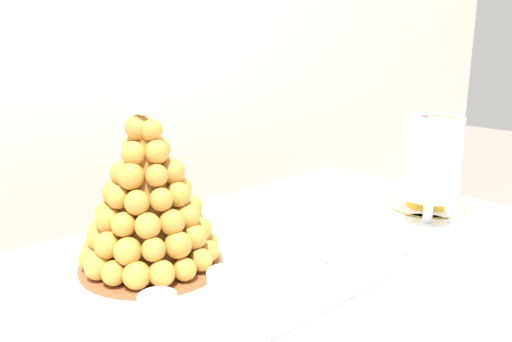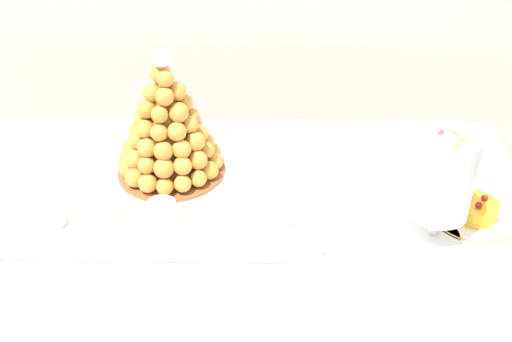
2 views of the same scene
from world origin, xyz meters
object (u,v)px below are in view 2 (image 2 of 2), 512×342
at_px(dessert_cup_mid_left, 109,211).
at_px(macaron_goblet, 444,177).
at_px(wine_glass, 163,131).
at_px(serving_tray, 173,195).
at_px(dessert_cup_mid_right, 223,215).
at_px(croquembouche, 167,129).
at_px(dessert_cup_right, 280,213).
at_px(dessert_cup_centre, 162,215).
at_px(fruit_tart_plate, 474,213).
at_px(dessert_cup_left, 50,213).

bearing_deg(dessert_cup_mid_left, macaron_goblet, -2.49).
relative_size(macaron_goblet, wine_glass, 1.70).
distance_m(serving_tray, dessert_cup_mid_right, 0.15).
relative_size(croquembouche, dessert_cup_right, 5.80).
relative_size(dessert_cup_centre, fruit_tart_plate, 0.31).
bearing_deg(dessert_cup_mid_left, dessert_cup_left, -175.15).
xyz_separation_m(dessert_cup_mid_left, fruit_tart_plate, (0.74, 0.03, -0.02)).
bearing_deg(dessert_cup_mid_right, macaron_goblet, -2.97).
bearing_deg(dessert_cup_mid_right, dessert_cup_right, 3.53).
bearing_deg(fruit_tart_plate, dessert_cup_mid_right, -175.98).
relative_size(dessert_cup_mid_right, dessert_cup_right, 0.95).
distance_m(serving_tray, dessert_cup_centre, 0.11).
bearing_deg(fruit_tart_plate, dessert_cup_mid_left, -177.72).
bearing_deg(dessert_cup_right, macaron_goblet, -5.42).
xyz_separation_m(dessert_cup_left, dessert_cup_mid_left, (0.12, 0.01, -0.00)).
height_order(dessert_cup_left, dessert_cup_centre, dessert_cup_left).
bearing_deg(macaron_goblet, serving_tray, 167.51).
bearing_deg(dessert_cup_right, serving_tray, 158.80).
xyz_separation_m(dessert_cup_right, macaron_goblet, (0.30, -0.03, 0.11)).
height_order(dessert_cup_left, fruit_tart_plate, dessert_cup_left).
relative_size(dessert_cup_mid_left, fruit_tart_plate, 0.29).
height_order(serving_tray, dessert_cup_mid_right, dessert_cup_mid_right).
relative_size(fruit_tart_plate, wine_glass, 1.30).
distance_m(croquembouche, fruit_tart_plate, 0.67).
distance_m(dessert_cup_left, macaron_goblet, 0.77).
relative_size(dessert_cup_centre, wine_glass, 0.41).
xyz_separation_m(serving_tray, dessert_cup_mid_right, (0.12, -0.10, 0.02)).
bearing_deg(dessert_cup_right, dessert_cup_mid_right, -176.47).
bearing_deg(serving_tray, dessert_cup_centre, -93.46).
xyz_separation_m(serving_tray, macaron_goblet, (0.53, -0.12, 0.14)).
height_order(dessert_cup_left, macaron_goblet, macaron_goblet).
bearing_deg(croquembouche, dessert_cup_left, -139.31).
bearing_deg(dessert_cup_mid_left, croquembouche, 60.55).
height_order(dessert_cup_mid_right, fruit_tart_plate, dessert_cup_mid_right).
height_order(croquembouche, dessert_cup_right, croquembouche).
bearing_deg(serving_tray, wine_glass, 104.38).
bearing_deg(wine_glass, dessert_cup_mid_left, -113.77).
bearing_deg(fruit_tart_plate, dessert_cup_left, -177.37).
xyz_separation_m(croquembouche, dessert_cup_mid_right, (0.13, -0.18, -0.09)).
xyz_separation_m(dessert_cup_mid_right, dessert_cup_right, (0.11, 0.01, 0.00)).
bearing_deg(dessert_cup_mid_right, dessert_cup_left, -179.43).
height_order(dessert_cup_right, fruit_tart_plate, dessert_cup_right).
height_order(croquembouche, fruit_tart_plate, croquembouche).
relative_size(dessert_cup_mid_right, macaron_goblet, 0.20).
distance_m(dessert_cup_centre, dessert_cup_mid_right, 0.12).
bearing_deg(fruit_tart_plate, croquembouche, 167.08).
bearing_deg(dessert_cup_left, dessert_cup_mid_left, 4.85).
distance_m(dessert_cup_left, dessert_cup_right, 0.46).
bearing_deg(croquembouche, dessert_cup_right, -35.83).
xyz_separation_m(dessert_cup_right, wine_glass, (-0.26, 0.20, 0.07)).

